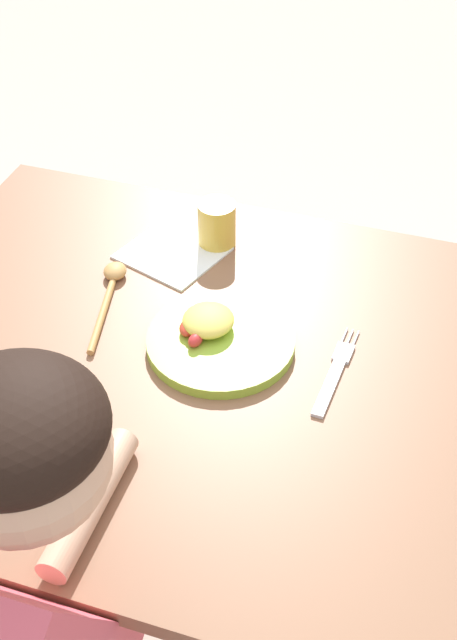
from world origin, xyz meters
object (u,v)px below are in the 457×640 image
Objects in this scene: spoon at (110,287)px; plate at (217,338)px; drinking_cup at (217,224)px; fork at (335,374)px.

plate is at bearing -120.18° from spoon.
plate is 0.26m from drinking_cup.
fork is 2.38× the size of drinking_cup.
plate is at bearing -71.26° from drinking_cup.
fork is at bearing -43.67° from drinking_cup.
drinking_cup reaches higher than fork.
plate reaches higher than fork.
drinking_cup is at bearing -47.05° from spoon.
spoon reaches higher than fork.
drinking_cup is (-0.27, 0.26, 0.04)m from fork.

